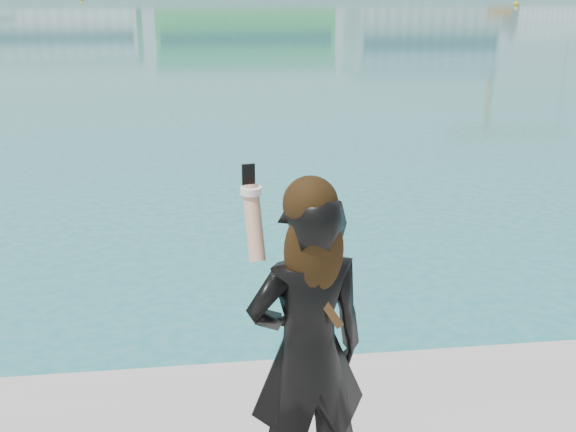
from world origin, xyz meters
The scene contains 3 objects.
buoy_near centered at (32.57, 71.14, 0.00)m, with size 0.50×0.50×0.50m, color #F6AE0C.
buoy_extra centered at (-14.50, 92.86, 0.00)m, with size 0.50×0.50×0.50m, color #F6AE0C.
woman centered at (-0.58, -0.33, 1.64)m, with size 0.63×0.47×1.66m.
Camera 1 is at (-1.05, -3.24, 3.26)m, focal length 45.00 mm.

